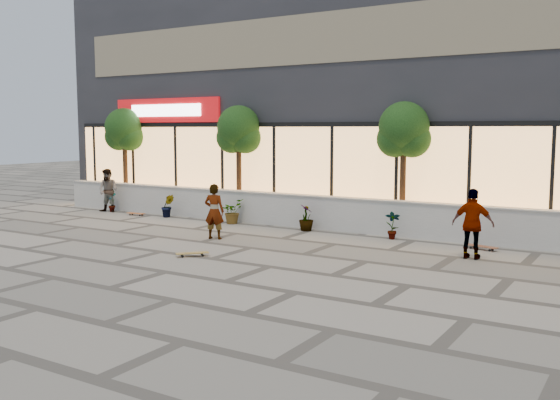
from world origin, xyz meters
The scene contains 17 objects.
ground centered at (0.00, 0.00, 0.00)m, with size 80.00×80.00×0.00m, color gray.
planter_wall centered at (0.00, 7.00, 0.52)m, with size 22.00×0.42×1.04m.
retail_building centered at (0.00, 12.49, 4.25)m, with size 24.00×9.17×8.50m.
shrub_a centered at (-8.50, 6.45, 0.41)m, with size 0.43×0.29×0.81m, color #143310.
shrub_b centered at (-5.70, 6.45, 0.41)m, with size 0.45×0.36×0.81m, color #143310.
shrub_c centered at (-2.90, 6.45, 0.41)m, with size 0.73×0.63×0.81m, color #143310.
shrub_d centered at (-0.10, 6.45, 0.41)m, with size 0.45×0.45×0.81m, color #143310.
shrub_e centered at (2.70, 6.45, 0.41)m, with size 0.43×0.29×0.81m, color #143310.
tree_west centered at (-9.00, 7.70, 2.99)m, with size 1.60×1.50×3.92m.
tree_midwest centered at (-3.50, 7.70, 2.99)m, with size 1.60×1.50×3.92m.
tree_mideast centered at (2.50, 7.70, 2.99)m, with size 1.60×1.50×3.92m.
skater_center centered at (-1.62, 3.84, 0.79)m, with size 0.57×0.38×1.57m, color white.
skater_left centered at (-8.49, 6.30, 0.81)m, with size 0.79×0.62×1.62m, color #8A8259.
skater_right_near centered at (5.32, 4.90, 0.85)m, with size 0.99×0.41×1.70m, color silver.
skateboard_center centered at (-0.58, 1.60, 0.08)m, with size 0.68×0.72×0.10m.
skateboard_left centered at (-7.00, 6.20, 0.07)m, with size 0.74×0.26×0.09m.
skateboard_right_near centered at (5.24, 6.20, 0.09)m, with size 0.88×0.42×0.10m.
Camera 1 is at (9.11, -10.03, 3.11)m, focal length 40.00 mm.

